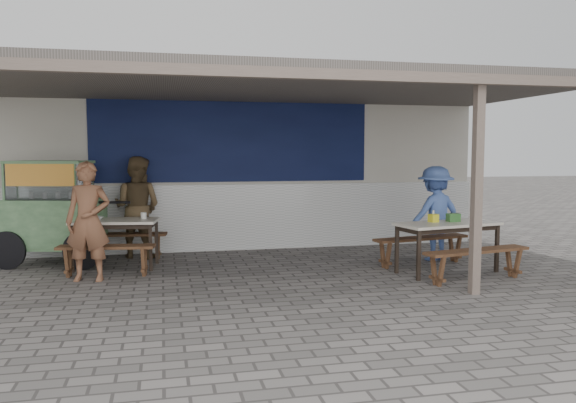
% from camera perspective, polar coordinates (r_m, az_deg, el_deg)
% --- Properties ---
extents(ground, '(60.00, 60.00, 0.00)m').
position_cam_1_polar(ground, '(7.53, -1.09, -8.66)').
color(ground, slate).
rests_on(ground, ground).
extents(back_wall, '(9.00, 1.28, 3.50)m').
position_cam_1_polar(back_wall, '(10.85, -4.91, 4.67)').
color(back_wall, beige).
rests_on(back_wall, ground).
extents(warung_roof, '(9.00, 4.21, 2.81)m').
position_cam_1_polar(warung_roof, '(8.26, -2.28, 11.51)').
color(warung_roof, '#5B544E').
rests_on(warung_roof, ground).
extents(table_left, '(1.35, 0.88, 0.75)m').
position_cam_1_polar(table_left, '(9.03, -17.11, -2.28)').
color(table_left, silver).
rests_on(table_left, ground).
extents(bench_left_street, '(1.39, 0.47, 0.45)m').
position_cam_1_polar(bench_left_street, '(8.49, -17.97, -5.05)').
color(bench_left_street, brown).
rests_on(bench_left_street, ground).
extents(bench_left_wall, '(1.39, 0.47, 0.45)m').
position_cam_1_polar(bench_left_wall, '(9.67, -16.26, -3.79)').
color(bench_left_wall, brown).
rests_on(bench_left_wall, ground).
extents(table_right, '(1.62, 0.92, 0.75)m').
position_cam_1_polar(table_right, '(8.60, 15.91, -2.59)').
color(table_right, silver).
rests_on(table_right, ground).
extents(bench_right_street, '(1.65, 0.58, 0.45)m').
position_cam_1_polar(bench_right_street, '(8.18, 18.64, -5.36)').
color(bench_right_street, brown).
rests_on(bench_right_street, ground).
extents(bench_right_wall, '(1.65, 0.58, 0.45)m').
position_cam_1_polar(bench_right_wall, '(9.13, 13.37, -4.18)').
color(bench_right_wall, brown).
rests_on(bench_right_wall, ground).
extents(vendor_cart, '(2.13, 1.17, 1.65)m').
position_cam_1_polar(vendor_cart, '(9.57, -22.75, -0.68)').
color(vendor_cart, '#76A66E').
rests_on(vendor_cart, ground).
extents(patron_street_side, '(0.66, 0.49, 1.66)m').
position_cam_1_polar(patron_street_side, '(8.22, -19.64, -1.90)').
color(patron_street_side, brown).
rests_on(patron_street_side, ground).
extents(patron_wall_side, '(1.02, 0.93, 1.71)m').
position_cam_1_polar(patron_wall_side, '(9.82, -15.07, -0.55)').
color(patron_wall_side, brown).
rests_on(patron_wall_side, ground).
extents(patron_right_table, '(1.11, 0.78, 1.56)m').
position_cam_1_polar(patron_right_table, '(9.54, 14.73, -1.18)').
color(patron_right_table, '#4D6CB7').
rests_on(patron_right_table, ground).
extents(tissue_box, '(0.14, 0.14, 0.12)m').
position_cam_1_polar(tissue_box, '(8.59, 14.55, -1.63)').
color(tissue_box, yellow).
rests_on(tissue_box, table_right).
extents(donation_box, '(0.19, 0.13, 0.12)m').
position_cam_1_polar(donation_box, '(8.72, 16.44, -1.57)').
color(donation_box, '#336A2F').
rests_on(donation_box, table_right).
extents(condiment_jar, '(0.09, 0.09, 0.10)m').
position_cam_1_polar(condiment_jar, '(9.01, -14.46, -1.39)').
color(condiment_jar, silver).
rests_on(condiment_jar, table_left).
extents(condiment_bowl, '(0.29, 0.29, 0.05)m').
position_cam_1_polar(condiment_bowl, '(9.07, -18.95, -1.61)').
color(condiment_bowl, silver).
rests_on(condiment_bowl, table_left).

